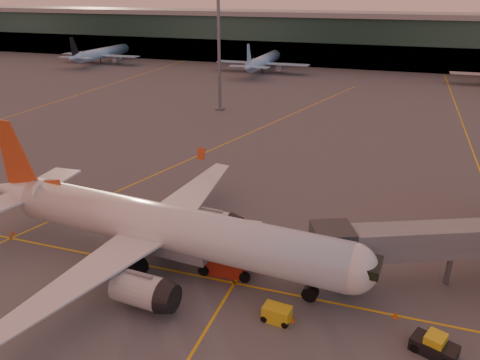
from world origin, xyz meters
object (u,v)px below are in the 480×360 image
(main_airplane, at_px, (159,227))
(gpu_cart, at_px, (277,314))
(pushback_tug, at_px, (434,346))
(catering_truck, at_px, (226,244))

(main_airplane, height_order, gpu_cart, main_airplane)
(main_airplane, xyz_separation_m, pushback_tug, (24.73, -4.33, -3.41))
(catering_truck, xyz_separation_m, pushback_tug, (18.41, -5.37, -2.17))
(main_airplane, relative_size, gpu_cart, 17.17)
(gpu_cart, distance_m, pushback_tug, 11.92)
(gpu_cart, bearing_deg, catering_truck, 145.74)
(main_airplane, height_order, pushback_tug, main_airplane)
(catering_truck, height_order, pushback_tug, catering_truck)
(main_airplane, xyz_separation_m, gpu_cart, (12.81, -4.51, -3.43))
(pushback_tug, bearing_deg, gpu_cart, -157.07)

